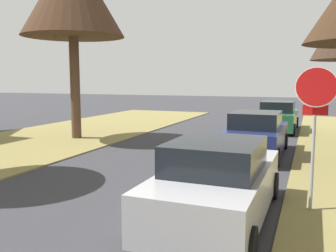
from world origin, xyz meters
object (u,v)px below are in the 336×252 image
object	(u,v)px
parked_sedan_silver	(218,183)
parked_sedan_navy	(256,135)
stop_sign_far	(315,108)
parked_sedan_green	(278,117)

from	to	relation	value
parked_sedan_silver	parked_sedan_navy	distance (m)	6.45
stop_sign_far	parked_sedan_green	bearing A→B (deg)	97.83
parked_sedan_navy	parked_sedan_green	xyz separation A→B (m)	(0.17, 6.87, 0.00)
stop_sign_far	parked_sedan_silver	xyz separation A→B (m)	(-1.69, -1.07, -1.42)
stop_sign_far	parked_sedan_green	distance (m)	12.45
parked_sedan_silver	parked_sedan_green	xyz separation A→B (m)	(0.00, 13.33, 0.00)
parked_sedan_silver	parked_sedan_navy	world-z (taller)	same
stop_sign_far	parked_sedan_navy	bearing A→B (deg)	109.07
stop_sign_far	parked_sedan_green	xyz separation A→B (m)	(-1.68, 12.25, -1.42)
parked_sedan_navy	parked_sedan_green	size ratio (longest dim) A/B	1.00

